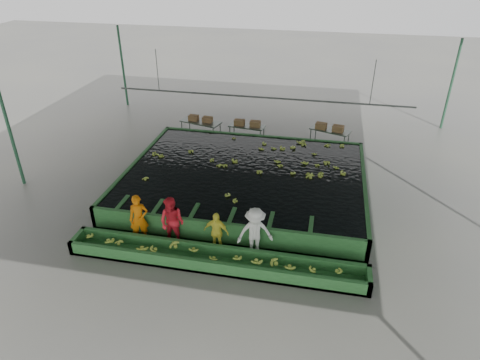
% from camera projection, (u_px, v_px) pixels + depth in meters
% --- Properties ---
extents(ground, '(80.00, 80.00, 0.00)m').
position_uv_depth(ground, '(237.00, 207.00, 17.25)').
color(ground, slate).
rests_on(ground, ground).
extents(shed_roof, '(20.00, 22.00, 0.04)m').
position_uv_depth(shed_roof, '(237.00, 86.00, 14.81)').
color(shed_roof, gray).
rests_on(shed_roof, shed_posts).
extents(shed_posts, '(20.00, 22.00, 5.00)m').
position_uv_depth(shed_posts, '(237.00, 151.00, 16.03)').
color(shed_posts, '#2A5D3E').
rests_on(shed_posts, ground).
extents(flotation_tank, '(10.00, 8.00, 0.90)m').
position_uv_depth(flotation_tank, '(245.00, 180.00, 18.31)').
color(flotation_tank, '#2A652D').
rests_on(flotation_tank, ground).
extents(tank_water, '(9.70, 7.70, 0.00)m').
position_uv_depth(tank_water, '(245.00, 172.00, 18.12)').
color(tank_water, black).
rests_on(tank_water, flotation_tank).
extents(sorting_trough, '(10.00, 1.00, 0.50)m').
position_uv_depth(sorting_trough, '(214.00, 259.00, 14.05)').
color(sorting_trough, '#2A652D').
rests_on(sorting_trough, ground).
extents(cableway_rail, '(0.08, 0.08, 14.00)m').
position_uv_depth(cableway_rail, '(260.00, 97.00, 20.06)').
color(cableway_rail, '#59605B').
rests_on(cableway_rail, shed_roof).
extents(rail_hanger_left, '(0.04, 0.04, 2.00)m').
position_uv_depth(rail_hanger_left, '(157.00, 70.00, 20.47)').
color(rail_hanger_left, '#59605B').
rests_on(rail_hanger_left, shed_roof).
extents(rail_hanger_right, '(0.04, 0.04, 2.00)m').
position_uv_depth(rail_hanger_right, '(373.00, 83.00, 18.68)').
color(rail_hanger_right, '#59605B').
rests_on(rail_hanger_right, shed_roof).
extents(worker_a, '(0.78, 0.66, 1.82)m').
position_uv_depth(worker_a, '(139.00, 219.00, 14.94)').
color(worker_a, orange).
rests_on(worker_a, ground).
extents(worker_b, '(1.02, 0.85, 1.88)m').
position_uv_depth(worker_b, '(172.00, 222.00, 14.70)').
color(worker_b, red).
rests_on(worker_b, ground).
extents(worker_c, '(0.93, 0.47, 1.52)m').
position_uv_depth(worker_c, '(216.00, 232.00, 14.51)').
color(worker_c, '#F1EA40').
rests_on(worker_c, ground).
extents(worker_d, '(1.36, 1.04, 1.86)m').
position_uv_depth(worker_d, '(255.00, 233.00, 14.19)').
color(worker_d, silver).
rests_on(worker_d, ground).
extents(packing_table_left, '(2.32, 1.39, 0.99)m').
position_uv_depth(packing_table_left, '(201.00, 130.00, 23.11)').
color(packing_table_left, '#59605B').
rests_on(packing_table_left, ground).
extents(packing_table_mid, '(1.96, 0.98, 0.86)m').
position_uv_depth(packing_table_mid, '(247.00, 133.00, 22.87)').
color(packing_table_mid, '#59605B').
rests_on(packing_table_mid, ground).
extents(packing_table_right, '(2.17, 1.44, 0.92)m').
position_uv_depth(packing_table_right, '(329.00, 138.00, 22.26)').
color(packing_table_right, '#59605B').
rests_on(packing_table_right, ground).
extents(box_stack_left, '(1.34, 0.52, 0.28)m').
position_uv_depth(box_stack_left, '(201.00, 121.00, 22.87)').
color(box_stack_left, brown).
rests_on(box_stack_left, packing_table_left).
extents(box_stack_mid, '(1.39, 0.41, 0.30)m').
position_uv_depth(box_stack_mid, '(247.00, 126.00, 22.64)').
color(box_stack_mid, brown).
rests_on(box_stack_mid, packing_table_mid).
extents(box_stack_right, '(1.48, 0.69, 0.31)m').
position_uv_depth(box_stack_right, '(329.00, 130.00, 21.97)').
color(box_stack_right, brown).
rests_on(box_stack_right, packing_table_right).
extents(floating_bananas, '(9.10, 6.21, 0.12)m').
position_uv_depth(floating_bananas, '(248.00, 163.00, 18.80)').
color(floating_bananas, '#A4BF3D').
rests_on(floating_bananas, tank_water).
extents(trough_bananas, '(9.04, 0.60, 0.12)m').
position_uv_depth(trough_bananas, '(214.00, 256.00, 13.98)').
color(trough_bananas, '#A4BF3D').
rests_on(trough_bananas, sorting_trough).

